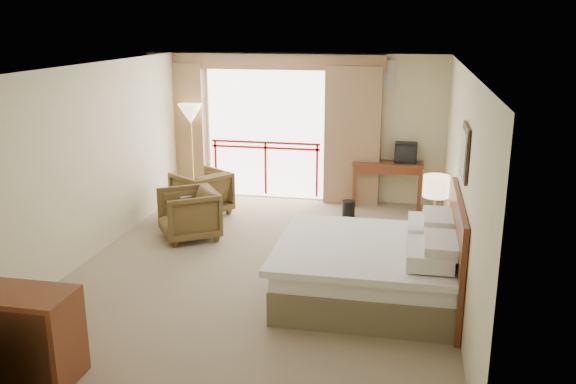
% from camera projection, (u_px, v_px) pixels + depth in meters
% --- Properties ---
extents(floor, '(7.00, 7.00, 0.00)m').
position_uv_depth(floor, '(264.00, 268.00, 8.32)').
color(floor, '#827157').
rests_on(floor, ground).
extents(ceiling, '(7.00, 7.00, 0.00)m').
position_uv_depth(ceiling, '(261.00, 67.00, 7.58)').
color(ceiling, white).
rests_on(ceiling, wall_back).
extents(wall_back, '(5.00, 0.00, 5.00)m').
position_uv_depth(wall_back, '(308.00, 128.00, 11.25)').
color(wall_back, beige).
rests_on(wall_back, ground).
extents(wall_front, '(5.00, 0.00, 5.00)m').
position_uv_depth(wall_front, '(153.00, 280.00, 4.65)').
color(wall_front, beige).
rests_on(wall_front, ground).
extents(wall_left, '(0.00, 7.00, 7.00)m').
position_uv_depth(wall_left, '(87.00, 164.00, 8.43)').
color(wall_left, beige).
rests_on(wall_left, ground).
extents(wall_right, '(0.00, 7.00, 7.00)m').
position_uv_depth(wall_right, '(460.00, 182.00, 7.47)').
color(wall_right, beige).
rests_on(wall_right, ground).
extents(balcony_door, '(2.40, 0.00, 2.40)m').
position_uv_depth(balcony_door, '(266.00, 134.00, 11.43)').
color(balcony_door, white).
rests_on(balcony_door, wall_back).
extents(balcony_railing, '(2.09, 0.03, 1.02)m').
position_uv_depth(balcony_railing, '(265.00, 155.00, 11.51)').
color(balcony_railing, '#A40E0E').
rests_on(balcony_railing, wall_back).
extents(curtain_left, '(1.00, 0.26, 2.50)m').
position_uv_depth(curtain_left, '(180.00, 130.00, 11.61)').
color(curtain_left, '#836043').
rests_on(curtain_left, wall_back).
extents(curtain_right, '(1.00, 0.26, 2.50)m').
position_uv_depth(curtain_right, '(353.00, 136.00, 10.97)').
color(curtain_right, '#836043').
rests_on(curtain_right, wall_back).
extents(valance, '(4.40, 0.22, 0.28)m').
position_uv_depth(valance, '(263.00, 61.00, 10.97)').
color(valance, '#836043').
rests_on(valance, wall_back).
extents(hvac_vent, '(0.50, 0.04, 0.50)m').
position_uv_depth(hvac_vent, '(381.00, 74.00, 10.70)').
color(hvac_vent, silver).
rests_on(hvac_vent, wall_back).
extents(bed, '(2.13, 2.06, 0.97)m').
position_uv_depth(bed, '(372.00, 268.00, 7.36)').
color(bed, brown).
rests_on(bed, floor).
extents(headboard, '(0.06, 2.10, 1.30)m').
position_uv_depth(headboard, '(456.00, 253.00, 7.10)').
color(headboard, '#5A2613').
rests_on(headboard, wall_right).
extents(framed_art, '(0.04, 0.72, 0.60)m').
position_uv_depth(framed_art, '(465.00, 152.00, 6.77)').
color(framed_art, black).
rests_on(framed_art, wall_right).
extents(nightstand, '(0.40, 0.47, 0.54)m').
position_uv_depth(nightstand, '(433.00, 241.00, 8.57)').
color(nightstand, '#5A2613').
rests_on(nightstand, floor).
extents(table_lamp, '(0.36, 0.36, 0.64)m').
position_uv_depth(table_lamp, '(436.00, 187.00, 8.41)').
color(table_lamp, tan).
rests_on(table_lamp, nightstand).
extents(phone, '(0.18, 0.15, 0.07)m').
position_uv_depth(phone, '(431.00, 223.00, 8.35)').
color(phone, black).
rests_on(phone, nightstand).
extents(desk, '(1.25, 0.60, 0.82)m').
position_uv_depth(desk, '(388.00, 170.00, 11.07)').
color(desk, '#5A2613').
rests_on(desk, floor).
extents(tv, '(0.39, 0.31, 0.36)m').
position_uv_depth(tv, '(406.00, 153.00, 10.86)').
color(tv, black).
rests_on(tv, desk).
extents(coffee_maker, '(0.17, 0.17, 0.28)m').
position_uv_depth(coffee_maker, '(369.00, 153.00, 11.00)').
color(coffee_maker, black).
rests_on(coffee_maker, desk).
extents(cup, '(0.08, 0.08, 0.09)m').
position_uv_depth(cup, '(377.00, 159.00, 10.95)').
color(cup, white).
rests_on(cup, desk).
extents(wastebasket, '(0.27, 0.27, 0.28)m').
position_uv_depth(wastebasket, '(349.00, 209.00, 10.49)').
color(wastebasket, black).
rests_on(wastebasket, floor).
extents(armchair_far, '(1.16, 1.16, 0.77)m').
position_uv_depth(armchair_far, '(202.00, 214.00, 10.65)').
color(armchair_far, '#4B391C').
rests_on(armchair_far, floor).
extents(armchair_near, '(1.17, 1.16, 0.77)m').
position_uv_depth(armchair_near, '(190.00, 238.00, 9.48)').
color(armchair_near, '#4B391C').
rests_on(armchair_near, floor).
extents(side_table, '(0.50, 0.50, 0.55)m').
position_uv_depth(side_table, '(179.00, 208.00, 9.74)').
color(side_table, black).
rests_on(side_table, floor).
extents(book, '(0.28, 0.29, 0.02)m').
position_uv_depth(book, '(179.00, 197.00, 9.69)').
color(book, white).
rests_on(book, side_table).
extents(floor_lamp, '(0.46, 0.46, 1.79)m').
position_uv_depth(floor_lamp, '(191.00, 118.00, 11.21)').
color(floor_lamp, tan).
rests_on(floor_lamp, floor).
extents(dresser, '(1.32, 0.56, 0.88)m').
position_uv_depth(dresser, '(7.00, 334.00, 5.67)').
color(dresser, '#5A2613').
rests_on(dresser, floor).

